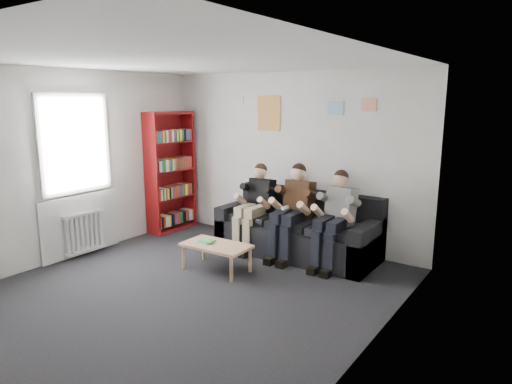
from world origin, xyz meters
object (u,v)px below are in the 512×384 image
bookshelf (171,172)px  person_right (334,219)px  person_left (254,207)px  person_middle (292,212)px  coffee_table (216,247)px  sofa (298,232)px

bookshelf → person_right: bookshelf is taller
bookshelf → person_left: bookshelf is taller
person_right → person_left: bearing=-171.8°
bookshelf → person_middle: bearing=-1.4°
coffee_table → person_right: (1.24, 1.02, 0.35)m
coffee_table → person_middle: size_ratio=0.67×
coffee_table → bookshelf: bearing=150.1°
bookshelf → person_left: (1.83, -0.08, -0.36)m
coffee_table → person_middle: 1.22m
sofa → coffee_table: sofa is taller
coffee_table → person_middle: person_middle is taller
bookshelf → coffee_table: 2.32m
sofa → person_middle: 0.42m
person_left → person_middle: (0.66, -0.00, 0.02)m
person_middle → sofa: bearing=91.6°
sofa → person_middle: bearing=-90.0°
bookshelf → person_middle: size_ratio=1.51×
sofa → person_left: (-0.66, -0.21, 0.34)m
person_left → person_right: 1.32m
person_middle → person_right: (0.66, 0.00, -0.01)m
coffee_table → person_right: bearing=39.5°
person_left → coffee_table: bearing=-86.0°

